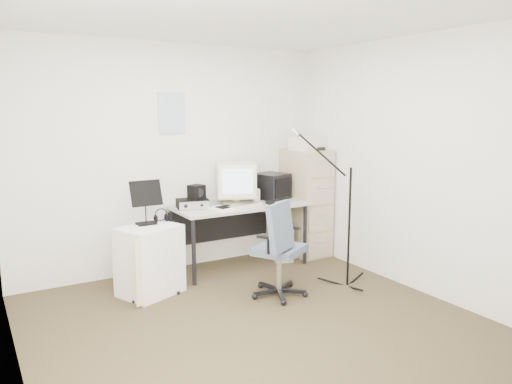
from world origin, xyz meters
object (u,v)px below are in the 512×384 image
side_cart (150,260)px  office_chair (279,248)px  filing_cabinet (306,202)px  desk (240,235)px

side_cart → office_chair: bearing=-55.1°
filing_cabinet → office_chair: 1.47m
filing_cabinet → office_chair: bearing=-136.2°
desk → office_chair: size_ratio=1.57×
filing_cabinet → desk: filing_cabinet is taller
filing_cabinet → office_chair: (-1.05, -1.01, -0.17)m
office_chair → side_cart: office_chair is taller
office_chair → side_cart: 1.27m
desk → side_cart: desk is taller
desk → side_cart: bearing=-165.6°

